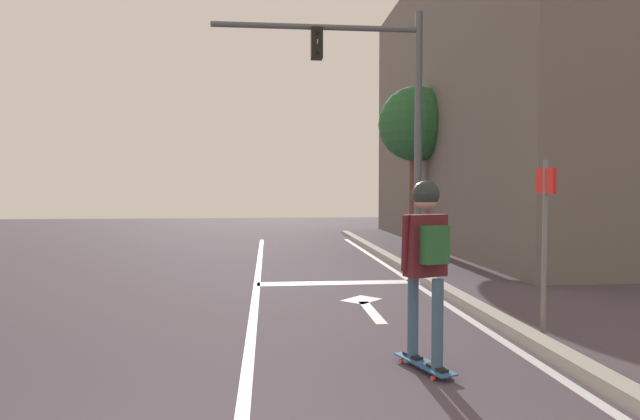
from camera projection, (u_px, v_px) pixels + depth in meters
lane_line_center at (255, 299)px, 8.55m from camera, size 0.12×20.00×0.01m
lane_line_curbside at (433, 296)px, 8.84m from camera, size 0.12×20.00×0.01m
stop_bar at (339, 283)px, 10.06m from camera, size 3.07×0.40×0.01m
lane_arrow_stem at (372, 312)px, 7.69m from camera, size 0.16×1.40×0.01m
lane_arrow_head at (362, 300)px, 8.54m from camera, size 0.71×0.71×0.01m
curb_strip at (448, 292)px, 8.86m from camera, size 0.24×24.00×0.14m
skateboard at (424, 364)px, 5.23m from camera, size 0.44×0.81×0.07m
skater at (426, 246)px, 5.17m from camera, size 0.47×0.64×1.78m
traffic_signal_mast at (375, 96)px, 11.50m from camera, size 4.50×0.34×5.58m
street_sign_post at (545, 221)px, 6.38m from camera, size 0.06×0.44×2.12m
roadside_tree at (416, 126)px, 16.31m from camera, size 2.28×2.28×4.89m
building_block at (599, 107)px, 17.09m from camera, size 11.39×13.92×8.74m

